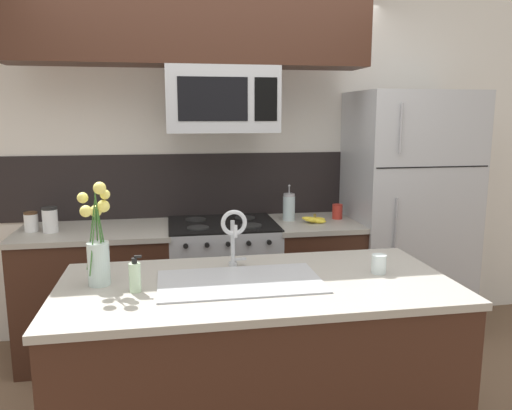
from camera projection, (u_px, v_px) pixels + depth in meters
name	position (u px, v px, depth m)	size (l,w,h in m)	color
rear_partition	(255.00, 164.00, 3.90)	(5.20, 0.10, 2.60)	silver
splash_band	(218.00, 185.00, 3.82)	(3.36, 0.01, 0.48)	black
back_counter_left	(98.00, 293.00, 3.48)	(1.03, 0.65, 0.91)	#381E14
back_counter_right	(313.00, 280.00, 3.75)	(0.63, 0.65, 0.91)	#381E14
stove_range	(223.00, 285.00, 3.63)	(0.76, 0.64, 0.93)	#A8AAAF
microwave	(221.00, 100.00, 3.37)	(0.74, 0.40, 0.43)	#A8AAAF
upper_cabinet_band	(190.00, 18.00, 3.22)	(2.36, 0.34, 0.60)	#381E14
refrigerator	(405.00, 215.00, 3.81)	(0.85, 0.74, 1.85)	#A8AAAF
storage_jar_tall	(31.00, 222.00, 3.33)	(0.09, 0.09, 0.13)	silver
storage_jar_medium	(50.00, 220.00, 3.30)	(0.10, 0.10, 0.17)	silver
banana_bunch	(315.00, 220.00, 3.60)	(0.19, 0.12, 0.08)	yellow
french_press	(289.00, 207.00, 3.67)	(0.09, 0.09, 0.27)	silver
coffee_tin	(337.00, 212.00, 3.74)	(0.08, 0.08, 0.11)	#B22D23
island_counter	(257.00, 370.00, 2.42)	(1.84, 0.88, 0.91)	#381E14
kitchen_sink	(240.00, 296.00, 2.34)	(0.76, 0.44, 0.16)	#ADAFB5
sink_faucet	(234.00, 230.00, 2.50)	(0.14, 0.14, 0.31)	#B7BABF
dish_soap_bottle	(135.00, 277.00, 2.19)	(0.06, 0.05, 0.16)	beige
spare_glass	(379.00, 264.00, 2.45)	(0.07, 0.07, 0.09)	silver
flower_vase	(98.00, 250.00, 2.27)	(0.15, 0.19, 0.48)	silver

